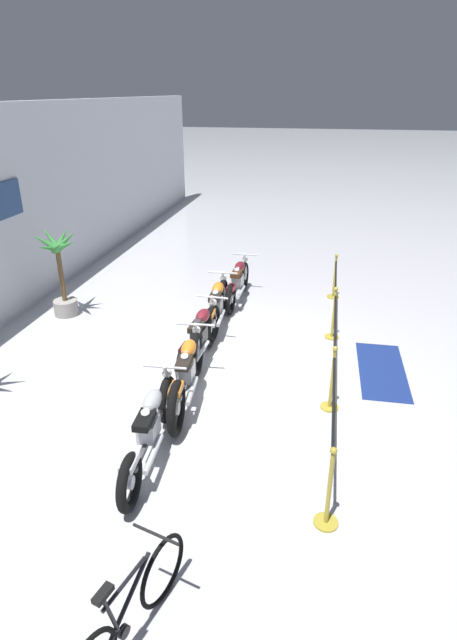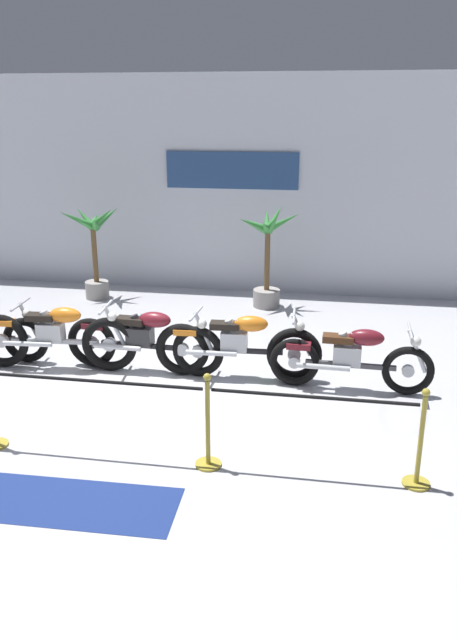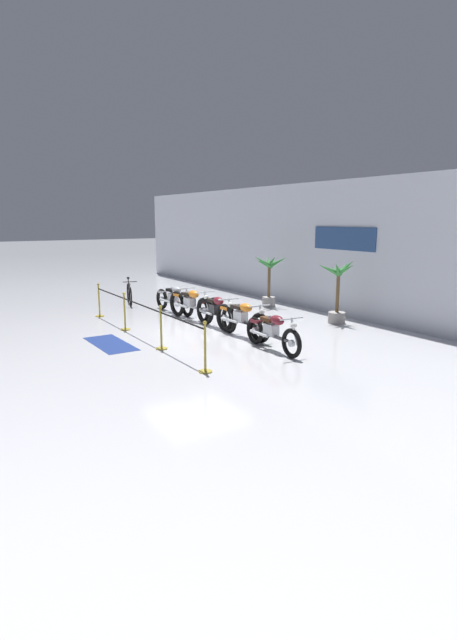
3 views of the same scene
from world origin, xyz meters
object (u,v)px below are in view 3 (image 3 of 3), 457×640
motorcycle_silver_0 (174,299)px  motorcycle_orange_1 (191,304)px  bicycle (129,294)px  stanchion_far_right (205,355)px  stanchion_far_left (123,305)px  stanchion_mid_left (125,317)px  motorcycle_maroon_4 (272,332)px  floor_banner (110,344)px  motorcycle_maroon_2 (216,311)px  motorcycle_orange_3 (242,319)px  stanchion_mid_right (161,334)px  potted_palm_left_of_row (338,291)px  potted_palm_right_of_row (269,278)px

motorcycle_silver_0 → motorcycle_orange_1: 1.38m
bicycle → stanchion_far_right: stanchion_far_right is taller
stanchion_far_left → stanchion_far_right: bearing=-0.0°
stanchion_mid_left → motorcycle_silver_0: bearing=125.2°
motorcycle_maroon_4 → floor_banner: (-2.61, -3.01, -0.45)m
motorcycle_maroon_2 → bicycle: (-5.01, -0.65, -0.10)m
bicycle → stanchion_mid_left: stanchion_mid_left is taller
motorcycle_maroon_4 → stanchion_mid_left: (-3.92, -2.14, -0.10)m
motorcycle_maroon_4 → stanchion_far_left: 4.56m
motorcycle_orange_3 → stanchion_mid_left: bearing=-136.2°
motorcycle_orange_3 → stanchion_mid_right: size_ratio=2.19×
motorcycle_silver_0 → bicycle: bicycle is taller
motorcycle_silver_0 → stanchion_far_right: (6.15, -2.27, -0.10)m
motorcycle_orange_3 → bicycle: motorcycle_orange_3 is taller
stanchion_mid_right → motorcycle_maroon_4: bearing=55.0°
stanchion_far_left → potted_palm_left_of_row: bearing=65.8°
potted_palm_left_of_row → bicycle: bearing=-148.0°
potted_palm_right_of_row → stanchion_far_left: potted_palm_right_of_row is taller
potted_palm_right_of_row → stanchion_far_right: bearing=-45.6°
potted_palm_left_of_row → stanchion_far_right: potted_palm_left_of_row is taller
motorcycle_orange_3 → motorcycle_maroon_4: 1.54m
motorcycle_orange_1 → floor_banner: bearing=-63.1°
potted_palm_left_of_row → motorcycle_orange_1: bearing=-127.5°
bicycle → stanchion_far_right: bearing=-10.8°
motorcycle_maroon_4 → stanchion_far_left: bearing=-152.1°
motorcycle_maroon_2 → stanchion_far_right: bearing=-33.2°
potted_palm_left_of_row → motorcycle_orange_3: bearing=-90.4°
bicycle → stanchion_far_left: 4.20m
motorcycle_orange_1 → motorcycle_maroon_2: size_ratio=1.02×
potted_palm_right_of_row → stanchion_mid_right: (3.36, -5.60, -0.63)m
potted_palm_left_of_row → potted_palm_right_of_row: 3.35m
motorcycle_silver_0 → motorcycle_maroon_4: 5.52m
motorcycle_silver_0 → motorcycle_maroon_4: motorcycle_silver_0 is taller
motorcycle_orange_3 → motorcycle_silver_0: bearing=-179.7°
motorcycle_silver_0 → stanchion_far_right: 6.55m
stanchion_far_right → stanchion_mid_right: bearing=180.0°
potted_palm_right_of_row → stanchion_far_left: size_ratio=0.27×
motorcycle_orange_1 → stanchion_far_left: (0.12, -2.16, 0.21)m
motorcycle_orange_1 → bicycle: 3.78m
stanchion_far_left → motorcycle_orange_3: bearing=42.5°
motorcycle_silver_0 → potted_palm_right_of_row: potted_palm_right_of_row is taller
bicycle → motorcycle_orange_3: bearing=5.9°
stanchion_far_left → motorcycle_silver_0: bearing=123.4°
motorcycle_maroon_2 → potted_palm_right_of_row: potted_palm_right_of_row is taller
stanchion_mid_right → bicycle: bearing=165.7°
stanchion_mid_left → stanchion_far_right: (4.54, 0.00, 0.00)m
motorcycle_orange_3 → potted_palm_right_of_row: 4.72m
motorcycle_maroon_2 → stanchion_mid_right: 2.67m
motorcycle_orange_1 → stanchion_far_right: 5.24m
floor_banner → stanchion_far_left: bearing=147.1°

